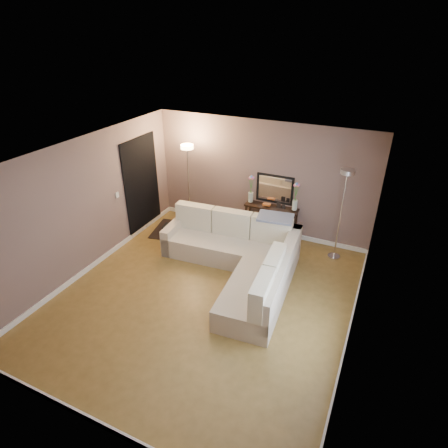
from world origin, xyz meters
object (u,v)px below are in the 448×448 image
at_px(sectional_sofa, 241,256).
at_px(floor_lamp_lit, 188,170).
at_px(floor_lamp_unlit, 344,197).
at_px(console_table, 268,219).

bearing_deg(sectional_sofa, floor_lamp_lit, 145.02).
distance_m(sectional_sofa, floor_lamp_unlit, 2.30).
xyz_separation_m(console_table, floor_lamp_lit, (-1.85, -0.31, 0.99)).
relative_size(sectional_sofa, floor_lamp_lit, 1.47).
height_order(sectional_sofa, console_table, sectional_sofa).
height_order(sectional_sofa, floor_lamp_lit, floor_lamp_lit).
bearing_deg(sectional_sofa, floor_lamp_unlit, 39.56).
height_order(console_table, floor_lamp_lit, floor_lamp_lit).
bearing_deg(console_table, sectional_sofa, -89.66).
bearing_deg(floor_lamp_unlit, floor_lamp_lit, -179.84).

